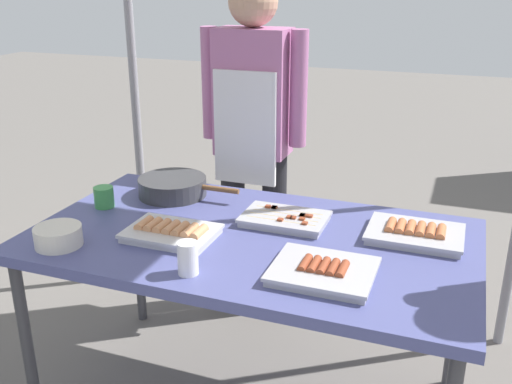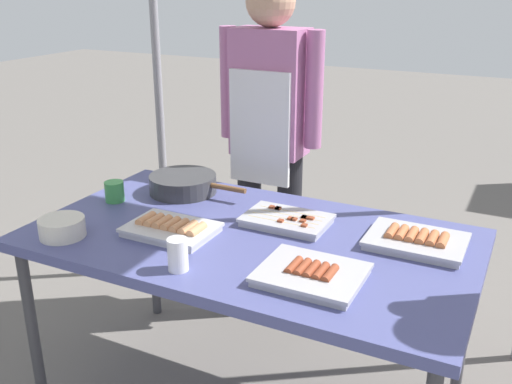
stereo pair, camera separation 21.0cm
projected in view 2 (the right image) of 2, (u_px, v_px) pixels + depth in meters
name	position (u px, v px, depth m)	size (l,w,h in m)	color
stall_table	(250.00, 248.00, 2.13)	(1.60, 0.90, 0.75)	#4C518C
tray_grilled_sausages	(171.00, 228.00, 2.11)	(0.32, 0.23, 0.05)	silver
tray_meat_skewers	(287.00, 220.00, 2.19)	(0.32, 0.21, 0.04)	#ADADB2
tray_pork_links	(311.00, 274.00, 1.79)	(0.32, 0.27, 0.05)	#ADADB2
tray_spring_rolls	(416.00, 240.00, 2.02)	(0.33, 0.25, 0.05)	#ADADB2
cooking_wok	(183.00, 183.00, 2.51)	(0.45, 0.29, 0.08)	#38383A
condiment_bowl	(62.00, 227.00, 2.09)	(0.16, 0.16, 0.07)	silver
drink_cup_near_edge	(178.00, 255.00, 1.84)	(0.07, 0.07, 0.11)	white
drink_cup_by_wok	(114.00, 191.00, 2.41)	(0.08, 0.08, 0.08)	#3F994C
vendor_woman	(269.00, 124.00, 2.75)	(0.52, 0.23, 1.64)	black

